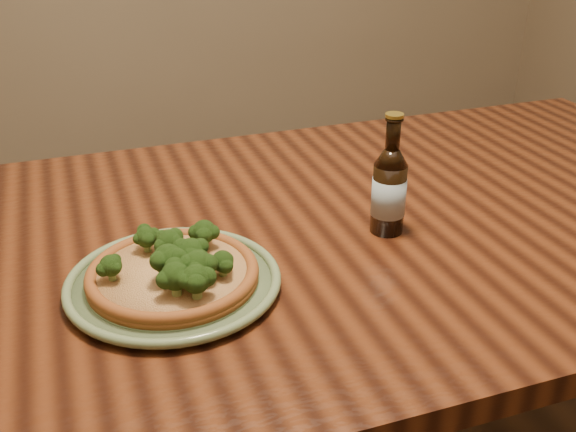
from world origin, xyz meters
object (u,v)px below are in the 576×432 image
object	(u,v)px
table	(350,265)
beer_bottle	(389,190)
plate	(174,282)
pizza	(174,271)

from	to	relation	value
table	beer_bottle	bearing A→B (deg)	-61.08
table	beer_bottle	world-z (taller)	beer_bottle
plate	beer_bottle	xyz separation A→B (m)	(0.36, 0.06, 0.06)
pizza	table	bearing A→B (deg)	20.14
pizza	beer_bottle	bearing A→B (deg)	9.35
table	beer_bottle	xyz separation A→B (m)	(0.03, -0.06, 0.17)
beer_bottle	plate	bearing A→B (deg)	-178.83
plate	beer_bottle	size ratio (longest dim) A/B	1.52
pizza	beer_bottle	xyz separation A→B (m)	(0.36, 0.06, 0.04)
table	beer_bottle	size ratio (longest dim) A/B	8.07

